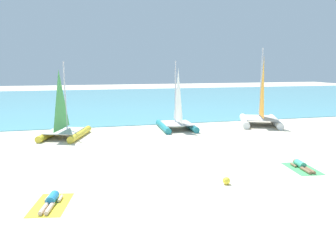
{
  "coord_description": "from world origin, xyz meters",
  "views": [
    {
      "loc": [
        -4.51,
        -11.86,
        4.55
      ],
      "look_at": [
        0.0,
        5.76,
        1.2
      ],
      "focal_mm": 35.01,
      "sensor_mm": 36.0,
      "label": 1
    }
  ],
  "objects_px": {
    "beach_ball": "(226,181)",
    "sunbather_left": "(51,200)",
    "sailboat_white": "(260,114)",
    "towel_left": "(51,205)",
    "sailboat_yellow": "(64,126)",
    "towel_right": "(302,169)",
    "sunbather_right": "(301,165)",
    "sailboat_teal": "(177,119)"
  },
  "relations": [
    {
      "from": "beach_ball",
      "to": "sailboat_white",
      "type": "bearing_deg",
      "value": 55.05
    },
    {
      "from": "towel_left",
      "to": "beach_ball",
      "type": "xyz_separation_m",
      "value": [
        6.46,
        0.34,
        0.14
      ]
    },
    {
      "from": "sailboat_yellow",
      "to": "sailboat_teal",
      "type": "xyz_separation_m",
      "value": [
        7.77,
        0.89,
        0.01
      ]
    },
    {
      "from": "towel_left",
      "to": "sunbather_right",
      "type": "distance_m",
      "value": 10.67
    },
    {
      "from": "sailboat_yellow",
      "to": "sailboat_white",
      "type": "distance_m",
      "value": 14.63
    },
    {
      "from": "towel_left",
      "to": "sunbather_left",
      "type": "height_order",
      "value": "sunbather_left"
    },
    {
      "from": "sunbather_left",
      "to": "towel_right",
      "type": "distance_m",
      "value": 10.64
    },
    {
      "from": "towel_left",
      "to": "sunbather_right",
      "type": "height_order",
      "value": "sunbather_right"
    },
    {
      "from": "sailboat_white",
      "to": "towel_left",
      "type": "height_order",
      "value": "sailboat_white"
    },
    {
      "from": "sailboat_yellow",
      "to": "towel_left",
      "type": "bearing_deg",
      "value": -71.89
    },
    {
      "from": "sunbather_right",
      "to": "beach_ball",
      "type": "xyz_separation_m",
      "value": [
        -4.12,
        -1.03,
        0.02
      ]
    },
    {
      "from": "sailboat_teal",
      "to": "sailboat_white",
      "type": "xyz_separation_m",
      "value": [
        6.83,
        0.14,
        0.15
      ]
    },
    {
      "from": "sailboat_yellow",
      "to": "towel_left",
      "type": "distance_m",
      "value": 10.83
    },
    {
      "from": "sailboat_yellow",
      "to": "sunbather_right",
      "type": "distance_m",
      "value": 14.27
    },
    {
      "from": "sunbather_left",
      "to": "sunbather_right",
      "type": "xyz_separation_m",
      "value": [
        10.57,
        1.31,
        0.0
      ]
    },
    {
      "from": "sunbather_right",
      "to": "beach_ball",
      "type": "bearing_deg",
      "value": -158.77
    },
    {
      "from": "sunbather_right",
      "to": "towel_right",
      "type": "bearing_deg",
      "value": -90.0
    },
    {
      "from": "sailboat_white",
      "to": "sunbather_left",
      "type": "relative_size",
      "value": 3.79
    },
    {
      "from": "beach_ball",
      "to": "sunbather_left",
      "type": "bearing_deg",
      "value": -177.58
    },
    {
      "from": "sunbather_left",
      "to": "sunbather_right",
      "type": "bearing_deg",
      "value": 17.81
    },
    {
      "from": "sailboat_yellow",
      "to": "beach_ball",
      "type": "distance_m",
      "value": 12.37
    },
    {
      "from": "sailboat_yellow",
      "to": "beach_ball",
      "type": "height_order",
      "value": "sailboat_yellow"
    },
    {
      "from": "sailboat_yellow",
      "to": "sunbather_left",
      "type": "bearing_deg",
      "value": -71.82
    },
    {
      "from": "sailboat_yellow",
      "to": "sunbather_right",
      "type": "height_order",
      "value": "sailboat_yellow"
    },
    {
      "from": "towel_left",
      "to": "sunbather_right",
      "type": "xyz_separation_m",
      "value": [
        10.58,
        1.37,
        0.13
      ]
    },
    {
      "from": "sailboat_teal",
      "to": "sunbather_right",
      "type": "distance_m",
      "value": 10.74
    },
    {
      "from": "sailboat_teal",
      "to": "sailboat_white",
      "type": "bearing_deg",
      "value": 3.59
    },
    {
      "from": "towel_left",
      "to": "sailboat_teal",
      "type": "bearing_deg",
      "value": 56.74
    },
    {
      "from": "sunbather_right",
      "to": "sailboat_teal",
      "type": "bearing_deg",
      "value": 112.95
    },
    {
      "from": "beach_ball",
      "to": "sunbather_right",
      "type": "bearing_deg",
      "value": 14.07
    },
    {
      "from": "beach_ball",
      "to": "towel_right",
      "type": "bearing_deg",
      "value": 13.23
    },
    {
      "from": "sailboat_white",
      "to": "sunbather_right",
      "type": "relative_size",
      "value": 3.78
    },
    {
      "from": "sunbather_left",
      "to": "sunbather_right",
      "type": "distance_m",
      "value": 10.65
    },
    {
      "from": "towel_right",
      "to": "sailboat_teal",
      "type": "bearing_deg",
      "value": 105.65
    },
    {
      "from": "sailboat_yellow",
      "to": "sailboat_white",
      "type": "relative_size",
      "value": 0.82
    },
    {
      "from": "sailboat_yellow",
      "to": "sailboat_white",
      "type": "bearing_deg",
      "value": 21.58
    },
    {
      "from": "sailboat_yellow",
      "to": "towel_left",
      "type": "relative_size",
      "value": 2.54
    },
    {
      "from": "sunbather_left",
      "to": "towel_right",
      "type": "relative_size",
      "value": 0.82
    },
    {
      "from": "sunbather_left",
      "to": "beach_ball",
      "type": "relative_size",
      "value": 5.33
    },
    {
      "from": "sailboat_teal",
      "to": "towel_right",
      "type": "xyz_separation_m",
      "value": [
        2.91,
        -10.38,
        -0.72
      ]
    },
    {
      "from": "sailboat_teal",
      "to": "sailboat_white",
      "type": "distance_m",
      "value": 6.83
    },
    {
      "from": "towel_left",
      "to": "beach_ball",
      "type": "relative_size",
      "value": 6.47
    }
  ]
}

